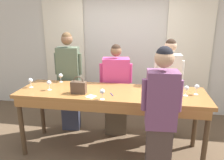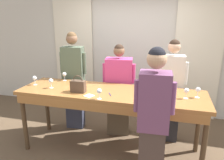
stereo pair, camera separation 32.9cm
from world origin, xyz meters
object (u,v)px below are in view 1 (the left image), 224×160
(wine_glass_center_mid, at_px, (49,83))
(guest_cream_sweater, at_px, (167,89))
(tasting_bar, at_px, (111,98))
(guest_olive_jacket, at_px, (69,81))
(handbag, at_px, (79,87))
(host_pouring, at_px, (160,119))
(wine_glass_front_mid, at_px, (197,87))
(wine_glass_front_right, at_px, (186,88))
(wine_glass_center_right, at_px, (61,76))
(wine_glass_center_left, at_px, (31,81))
(guest_pink_top, at_px, (116,91))
(wine_bottle, at_px, (160,91))
(wine_glass_front_left, at_px, (102,92))

(wine_glass_center_mid, bearing_deg, guest_cream_sweater, 20.76)
(tasting_bar, distance_m, guest_olive_jacket, 1.07)
(guest_cream_sweater, bearing_deg, tasting_bar, -144.95)
(handbag, relative_size, host_pouring, 0.14)
(wine_glass_front_mid, height_order, wine_glass_center_mid, same)
(tasting_bar, bearing_deg, wine_glass_front_right, 0.19)
(wine_glass_center_right, height_order, guest_cream_sweater, guest_cream_sweater)
(wine_glass_front_mid, xyz_separation_m, wine_glass_front_right, (-0.15, -0.08, 0.00))
(guest_olive_jacket, height_order, host_pouring, guest_olive_jacket)
(tasting_bar, distance_m, host_pouring, 0.95)
(wine_glass_center_right, xyz_separation_m, guest_olive_jacket, (0.04, 0.27, -0.17))
(wine_glass_center_mid, bearing_deg, tasting_bar, 4.43)
(wine_glass_front_right, distance_m, host_pouring, 0.77)
(wine_glass_front_right, relative_size, wine_glass_center_right, 1.00)
(wine_glass_front_right, xyz_separation_m, guest_cream_sweater, (-0.20, 0.61, -0.21))
(wine_glass_front_right, height_order, wine_glass_center_right, same)
(wine_glass_center_mid, height_order, guest_cream_sweater, guest_cream_sweater)
(wine_glass_front_mid, relative_size, guest_olive_jacket, 0.08)
(handbag, bearing_deg, wine_glass_center_left, 170.71)
(guest_pink_top, xyz_separation_m, host_pouring, (0.71, -1.26, 0.12))
(handbag, bearing_deg, guest_cream_sweater, 29.56)
(wine_glass_front_right, bearing_deg, guest_cream_sweater, 107.96)
(wine_glass_front_mid, distance_m, wine_glass_center_left, 2.50)
(wine_glass_center_left, distance_m, guest_olive_jacket, 0.75)
(wine_glass_front_mid, relative_size, wine_glass_center_left, 1.00)
(wine_glass_center_left, height_order, host_pouring, host_pouring)
(wine_bottle, bearing_deg, handbag, 176.76)
(guest_olive_jacket, height_order, guest_pink_top, guest_olive_jacket)
(tasting_bar, distance_m, wine_glass_center_mid, 0.96)
(wine_bottle, bearing_deg, tasting_bar, 163.80)
(wine_glass_front_mid, bearing_deg, host_pouring, -126.03)
(handbag, relative_size, wine_glass_front_right, 1.70)
(tasting_bar, bearing_deg, host_pouring, -42.95)
(wine_glass_front_left, xyz_separation_m, wine_glass_center_mid, (-0.87, 0.25, 0.00))
(tasting_bar, height_order, wine_glass_front_right, wine_glass_front_right)
(wine_glass_center_mid, relative_size, wine_glass_center_right, 1.00)
(wine_glass_front_left, xyz_separation_m, wine_glass_front_right, (1.13, 0.33, 0.00))
(guest_olive_jacket, xyz_separation_m, guest_pink_top, (0.86, -0.00, -0.13))
(guest_cream_sweater, relative_size, host_pouring, 0.97)
(handbag, xyz_separation_m, host_pouring, (1.14, -0.51, -0.17))
(wine_glass_center_mid, height_order, guest_pink_top, guest_pink_top)
(wine_glass_front_right, bearing_deg, guest_pink_top, 150.73)
(wine_glass_front_right, xyz_separation_m, guest_olive_jacket, (-1.95, 0.61, -0.17))
(wine_glass_front_mid, height_order, guest_cream_sweater, guest_cream_sweater)
(wine_bottle, distance_m, wine_glass_center_right, 1.71)
(wine_bottle, distance_m, wine_glass_center_left, 1.98)
(wine_glass_front_left, height_order, guest_olive_jacket, guest_olive_jacket)
(tasting_bar, relative_size, wine_glass_center_left, 18.72)
(wine_bottle, relative_size, guest_olive_jacket, 0.17)
(wine_glass_front_right, height_order, guest_olive_jacket, guest_olive_jacket)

